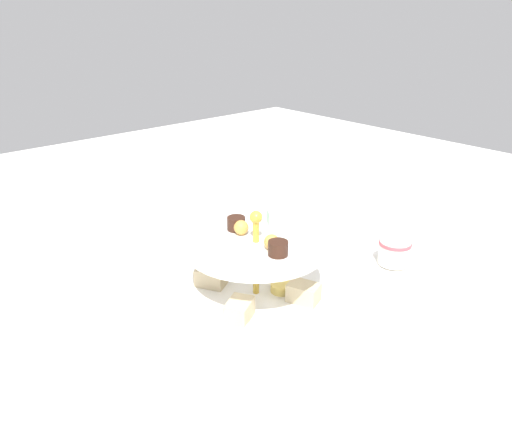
{
  "coord_description": "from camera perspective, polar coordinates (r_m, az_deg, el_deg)",
  "views": [
    {
      "loc": [
        -0.46,
        -0.52,
        0.44
      ],
      "look_at": [
        0.0,
        0.0,
        0.14
      ],
      "focal_mm": 34.74,
      "sensor_mm": 36.0,
      "label": 1
    }
  ],
  "objects": [
    {
      "name": "ground_plane",
      "position": [
        0.82,
        0.0,
        -8.99
      ],
      "size": [
        2.4,
        2.4,
        0.0
      ],
      "primitive_type": "plane",
      "color": "white"
    },
    {
      "name": "tiered_serving_stand",
      "position": [
        0.8,
        0.03,
        -6.23
      ],
      "size": [
        0.27,
        0.27,
        0.15
      ],
      "color": "white",
      "rests_on": "ground_plane"
    },
    {
      "name": "water_glass_tall_right",
      "position": [
        0.58,
        2.14,
        -17.75
      ],
      "size": [
        0.07,
        0.07,
        0.12
      ],
      "primitive_type": "cylinder",
      "color": "silver",
      "rests_on": "ground_plane"
    },
    {
      "name": "water_glass_short_left",
      "position": [
        1.01,
        8.71,
        -0.68
      ],
      "size": [
        0.06,
        0.06,
        0.07
      ],
      "primitive_type": "cylinder",
      "color": "silver",
      "rests_on": "ground_plane"
    },
    {
      "name": "teacup_with_saucer",
      "position": [
        0.94,
        15.6,
        -3.86
      ],
      "size": [
        0.09,
        0.09,
        0.05
      ],
      "color": "white",
      "rests_on": "ground_plane"
    },
    {
      "name": "butter_knife_left",
      "position": [
        0.82,
        -22.16,
        -11.12
      ],
      "size": [
        0.09,
        0.16,
        0.0
      ],
      "primitive_type": "cube",
      "rotation": [
        0.0,
        0.0,
        4.24
      ],
      "color": "silver",
      "rests_on": "ground_plane"
    },
    {
      "name": "butter_knife_right",
      "position": [
        0.78,
        22.28,
        -12.9
      ],
      "size": [
        0.16,
        0.08,
        0.0
      ],
      "primitive_type": "cube",
      "rotation": [
        0.0,
        0.0,
        6.69
      ],
      "color": "silver",
      "rests_on": "ground_plane"
    }
  ]
}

